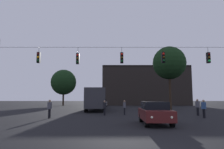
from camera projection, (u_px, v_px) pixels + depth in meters
The scene contains 13 objects.
ground_plane at pixel (119, 110), 30.48m from camera, with size 168.00×168.00×0.00m, color black.
overhead_signal_span at pixel (123, 71), 18.20m from camera, with size 22.29×0.44×6.98m.
city_bus at pixel (96, 97), 29.65m from camera, with size 3.11×11.12×3.00m.
car_near_right at pixel (155, 112), 14.21m from camera, with size 1.87×4.36×1.52m.
car_far_left at pixel (102, 103), 39.49m from camera, with size 1.93×4.38×1.52m.
pedestrian_crossing_left at pixel (198, 106), 20.88m from camera, with size 0.34×0.42×1.65m.
pedestrian_crossing_center at pixel (50, 108), 18.26m from camera, with size 0.31×0.40×1.62m.
pedestrian_crossing_right at pixel (125, 107), 21.63m from camera, with size 0.26×0.37×1.52m.
pedestrian_near_bus at pixel (105, 107), 21.26m from camera, with size 0.36×0.42×1.51m.
pedestrian_trailing at pixel (205, 108), 18.48m from camera, with size 0.33×0.41×1.61m.
corner_building at pixel (144, 86), 53.15m from camera, with size 20.54×11.61×9.29m.
tree_left_silhouette at pixel (64, 82), 47.72m from camera, with size 5.77×5.77×8.22m.
tree_behind_building at pixel (170, 63), 31.81m from camera, with size 5.05×5.05×9.62m.
Camera 1 is at (-0.86, -6.37, 1.79)m, focal length 33.36 mm.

